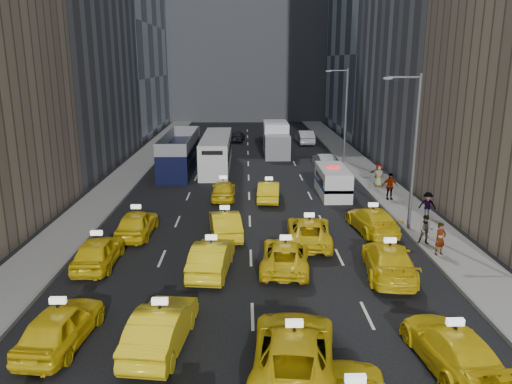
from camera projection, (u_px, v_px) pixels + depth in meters
The scene contains 36 objects.
ground at pixel (253, 345), 17.51m from camera, with size 160.00×160.00×0.00m, color black.
sidewalk_west at pixel (123, 180), 41.46m from camera, with size 3.00×90.00×0.15m, color gray.
sidewalk_east at pixel (373, 179), 41.88m from camera, with size 3.00×90.00×0.15m, color gray.
curb_west at pixel (140, 180), 41.49m from camera, with size 0.15×90.00×0.18m, color slate.
curb_east at pixel (356, 179), 41.85m from camera, with size 0.15×90.00×0.18m, color slate.
streetlight_near at pixel (413, 148), 28.05m from camera, with size 2.15×0.22×9.00m.
streetlight_far at pixel (344, 113), 47.39m from camera, with size 2.15×0.22×9.00m.
taxi_4 at pixel (61, 326), 17.33m from camera, with size 1.75×4.36×1.48m, color yellow.
taxi_5 at pixel (161, 327), 17.19m from camera, with size 1.61×4.62×1.52m, color yellow.
taxi_6 at pixel (294, 352), 15.70m from camera, with size 2.58×5.60×1.56m, color yellow.
taxi_7 at pixel (452, 347), 16.10m from camera, with size 1.94×4.77×1.39m, color yellow.
taxi_8 at pixel (98, 252), 24.05m from camera, with size 1.75×4.35×1.48m, color yellow.
taxi_9 at pixel (212, 257), 23.34m from camera, with size 1.61×4.62×1.52m, color yellow.
taxi_10 at pixel (285, 255), 23.83m from camera, with size 2.22×4.81×1.34m, color yellow.
taxi_11 at pixel (389, 260), 23.00m from camera, with size 2.11×5.20×1.51m, color yellow.
taxi_12 at pixel (137, 223), 28.25m from camera, with size 1.78×4.44×1.51m, color yellow.
taxi_13 at pixel (225, 224), 28.19m from camera, with size 1.57×4.50×1.48m, color yellow.
taxi_14 at pixel (309, 231), 27.08m from camera, with size 2.34×5.07×1.41m, color yellow.
taxi_15 at pixel (372, 220), 28.94m from camera, with size 1.99×4.90×1.42m, color yellow.
taxi_16 at pixel (223, 190), 35.81m from camera, with size 1.66×4.12×1.40m, color yellow.
taxi_17 at pixel (269, 191), 35.48m from camera, with size 1.48×4.23×1.39m, color yellow.
nypd_van at pixel (333, 182), 36.78m from camera, with size 2.48×5.37×2.24m.
double_decker at pixel (180, 153), 45.00m from camera, with size 2.96×11.42×3.30m.
city_bus at pixel (217, 152), 46.04m from camera, with size 2.57×11.78×3.04m.
box_truck at pixel (276, 139), 52.72m from camera, with size 3.23×7.58×3.37m.
misc_car_0 at pixel (324, 161), 46.43m from camera, with size 1.43×4.11×1.35m, color #A8ABAF.
misc_car_1 at pixel (188, 143), 55.82m from camera, with size 2.57×5.56×1.55m, color black.
misc_car_2 at pixel (270, 138), 59.98m from camera, with size 1.91×4.69×1.36m, color gray.
misc_car_3 at pixel (237, 136), 61.48m from camera, with size 1.60×3.99×1.36m, color black.
misc_car_4 at pixel (305, 137), 59.83m from camera, with size 1.76×5.05×1.66m, color #9EA1A6.
pedestrian_0 at pixel (440, 239), 25.06m from camera, with size 0.61×0.40×1.68m, color gray.
pedestrian_1 at pixel (426, 230), 26.54m from camera, with size 0.78×0.43×1.59m, color gray.
pedestrian_2 at pixel (427, 205), 30.96m from camera, with size 1.08×0.44×1.67m, color gray.
pedestrian_3 at pixel (390, 186), 35.13m from camera, with size 1.11×0.51×1.90m, color gray.
pedestrian_4 at pixel (379, 175), 38.87m from camera, with size 0.87×0.47×1.78m, color gray.
pedestrian_5 at pixel (378, 173), 39.97m from camera, with size 1.49×0.43×1.60m, color gray.
Camera 1 is at (-0.22, -15.58, 9.64)m, focal length 35.00 mm.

